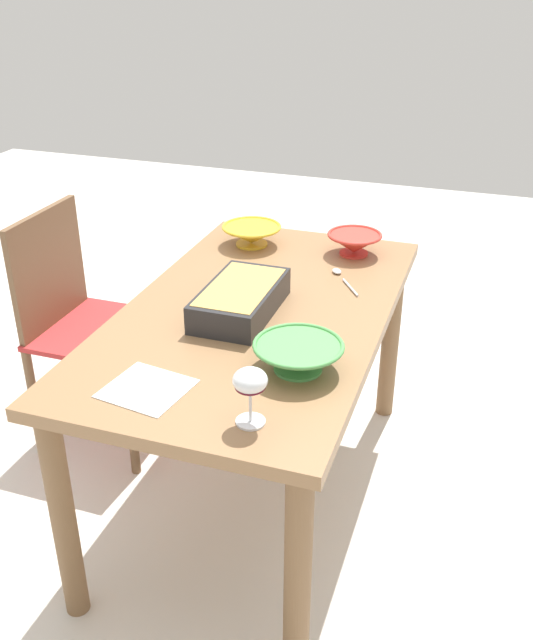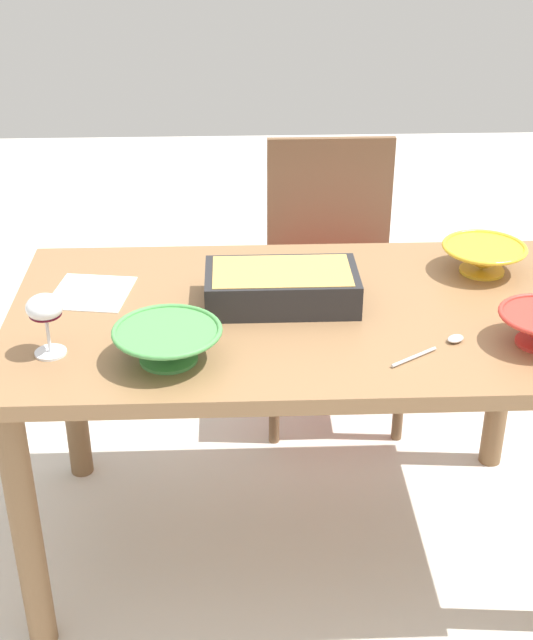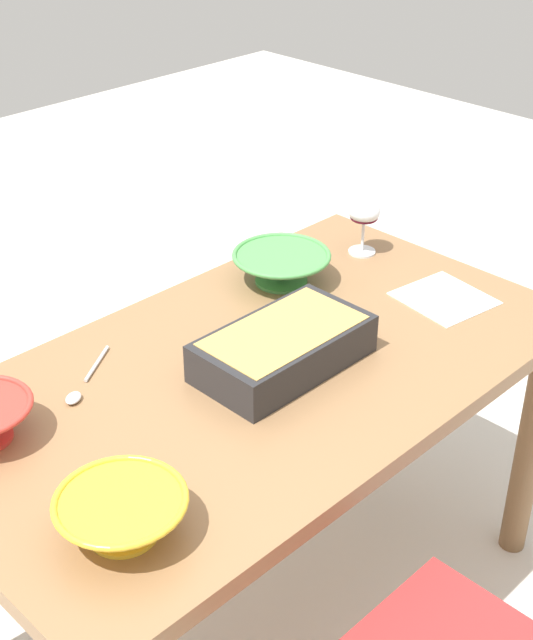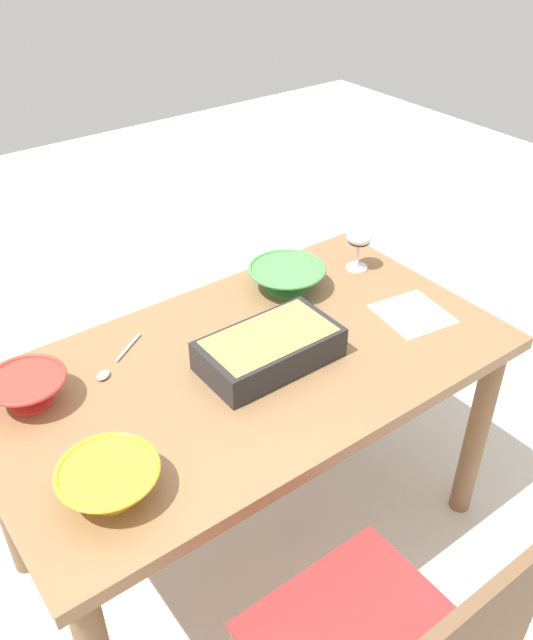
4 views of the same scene
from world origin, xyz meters
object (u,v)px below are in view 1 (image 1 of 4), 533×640
object	(u,v)px
wine_glass	(250,384)
casserole_dish	(240,298)
chair	(82,317)
serving_spoon	(341,276)
napkin	(147,389)
mixing_bowl	(354,243)
dining_table	(257,338)
serving_bowl	(298,355)
small_bowl	(252,234)

from	to	relation	value
wine_glass	casserole_dish	distance (m)	0.59
casserole_dish	chair	bearing A→B (deg)	73.88
serving_spoon	napkin	world-z (taller)	serving_spoon
casserole_dish	mixing_bowl	xyz separation A→B (m)	(0.59, -0.23, -0.00)
dining_table	napkin	xyz separation A→B (m)	(-0.53, 0.11, 0.11)
chair	serving_bowl	size ratio (longest dim) A/B	3.71
dining_table	serving_spoon	bearing A→B (deg)	-31.83
dining_table	chair	world-z (taller)	chair
dining_table	napkin	bearing A→B (deg)	167.99
mixing_bowl	small_bowl	size ratio (longest dim) A/B	0.89
serving_spoon	napkin	distance (m)	0.91
serving_bowl	napkin	distance (m)	0.41
casserole_dish	serving_bowl	world-z (taller)	casserole_dish
dining_table	chair	xyz separation A→B (m)	(0.17, 0.78, -0.14)
wine_glass	mixing_bowl	size ratio (longest dim) A/B	0.74
wine_glass	napkin	world-z (taller)	wine_glass
dining_table	small_bowl	world-z (taller)	small_bowl
chair	mixing_bowl	size ratio (longest dim) A/B	4.54
chair	wine_glass	distance (m)	1.28
chair	mixing_bowl	world-z (taller)	chair
dining_table	wine_glass	world-z (taller)	wine_glass
dining_table	casserole_dish	size ratio (longest dim) A/B	3.80
serving_bowl	dining_table	bearing A→B (deg)	36.35
small_bowl	mixing_bowl	bearing A→B (deg)	-85.26
small_bowl	serving_bowl	distance (m)	0.94
small_bowl	napkin	xyz separation A→B (m)	(-1.05, -0.09, -0.04)
serving_bowl	napkin	xyz separation A→B (m)	(-0.22, 0.35, -0.04)
dining_table	casserole_dish	distance (m)	0.17
napkin	dining_table	bearing A→B (deg)	-12.01
dining_table	serving_bowl	bearing A→B (deg)	-143.65
chair	wine_glass	bearing A→B (deg)	-128.02
mixing_bowl	serving_spoon	xyz separation A→B (m)	(-0.23, -0.01, -0.04)
wine_glass	chair	bearing A→B (deg)	51.98
mixing_bowl	serving_bowl	size ratio (longest dim) A/B	0.82
small_bowl	chair	bearing A→B (deg)	120.94
chair	dining_table	bearing A→B (deg)	-102.41
dining_table	mixing_bowl	size ratio (longest dim) A/B	7.18
dining_table	wine_glass	distance (m)	0.66
wine_glass	casserole_dish	bearing A→B (deg)	22.99
casserole_dish	small_bowl	xyz separation A→B (m)	(0.56, 0.16, -0.01)
serving_spoon	small_bowl	bearing A→B (deg)	64.09
wine_glass	serving_bowl	world-z (taller)	wine_glass
casserole_dish	serving_spoon	xyz separation A→B (m)	(0.36, -0.24, -0.04)
chair	casserole_dish	world-z (taller)	chair
casserole_dish	napkin	world-z (taller)	casserole_dish
dining_table	mixing_bowl	xyz separation A→B (m)	(0.55, -0.19, 0.15)
wine_glass	mixing_bowl	bearing A→B (deg)	0.00
serving_spoon	dining_table	bearing A→B (deg)	148.17
casserole_dish	serving_spoon	distance (m)	0.44
serving_bowl	serving_spoon	xyz separation A→B (m)	(0.63, 0.03, -0.04)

